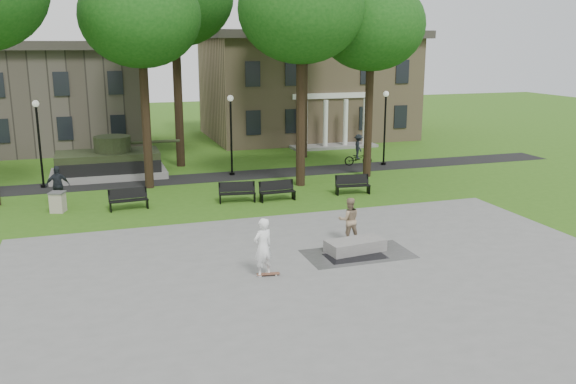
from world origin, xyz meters
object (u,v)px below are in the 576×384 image
object	(u,v)px
skateboarder	(263,247)
trash_bin	(58,202)
friend_watching	(349,220)
cyclist	(358,153)
park_bench_0	(128,199)
concrete_block	(355,246)

from	to	relation	value
skateboarder	trash_bin	xyz separation A→B (m)	(-6.91, 10.68, -0.54)
friend_watching	cyclist	world-z (taller)	cyclist
skateboarder	trash_bin	distance (m)	12.73
skateboarder	cyclist	distance (m)	19.89
cyclist	park_bench_0	world-z (taller)	cyclist
concrete_block	skateboarder	xyz separation A→B (m)	(-3.96, -1.29, 0.78)
friend_watching	park_bench_0	size ratio (longest dim) A/B	0.97
concrete_block	skateboarder	bearing A→B (deg)	-162.00
concrete_block	cyclist	xyz separation A→B (m)	(7.05, 15.28, 0.58)
concrete_block	friend_watching	size ratio (longest dim) A/B	1.24
concrete_block	cyclist	size ratio (longest dim) A/B	1.09
concrete_block	friend_watching	xyz separation A→B (m)	(0.25, 1.19, 0.66)
park_bench_0	skateboarder	bearing A→B (deg)	-74.68
concrete_block	cyclist	bearing A→B (deg)	65.25
skateboarder	trash_bin	size ratio (longest dim) A/B	2.09
park_bench_0	trash_bin	bearing A→B (deg)	165.47
skateboarder	park_bench_0	bearing A→B (deg)	-90.54
friend_watching	trash_bin	world-z (taller)	friend_watching
cyclist	trash_bin	size ratio (longest dim) A/B	2.10
concrete_block	skateboarder	size ratio (longest dim) A/B	1.10
friend_watching	park_bench_0	bearing A→B (deg)	-34.62
concrete_block	skateboarder	world-z (taller)	skateboarder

